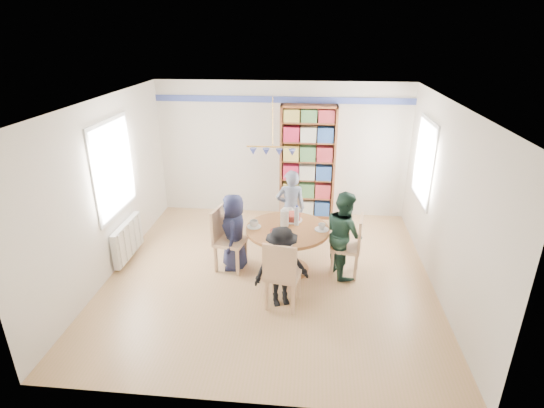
# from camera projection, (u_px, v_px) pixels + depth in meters

# --- Properties ---
(ground) EXTENTS (5.00, 5.00, 0.00)m
(ground) POSITION_uv_depth(u_px,v_px,m) (270.00, 275.00, 6.73)
(ground) COLOR tan
(room_shell) EXTENTS (5.00, 5.00, 5.00)m
(room_shell) POSITION_uv_depth(u_px,v_px,m) (259.00, 159.00, 6.91)
(room_shell) COLOR white
(room_shell) RESTS_ON ground
(radiator) EXTENTS (0.12, 1.00, 0.60)m
(radiator) POSITION_uv_depth(u_px,v_px,m) (128.00, 239.00, 7.09)
(radiator) COLOR silver
(radiator) RESTS_ON ground
(dining_table) EXTENTS (1.30, 1.30, 0.75)m
(dining_table) POSITION_uv_depth(u_px,v_px,m) (287.00, 239.00, 6.65)
(dining_table) COLOR brown
(dining_table) RESTS_ON ground
(chair_left) EXTENTS (0.54, 0.54, 1.03)m
(chair_left) POSITION_uv_depth(u_px,v_px,m) (225.00, 236.00, 6.72)
(chair_left) COLOR tan
(chair_left) RESTS_ON ground
(chair_right) EXTENTS (0.50, 0.50, 1.00)m
(chair_right) POSITION_uv_depth(u_px,v_px,m) (352.00, 243.00, 6.54)
(chair_right) COLOR tan
(chair_right) RESTS_ON ground
(chair_far) EXTENTS (0.38, 0.38, 0.85)m
(chair_far) POSITION_uv_depth(u_px,v_px,m) (289.00, 217.00, 7.66)
(chair_far) COLOR tan
(chair_far) RESTS_ON ground
(chair_near) EXTENTS (0.54, 0.54, 1.04)m
(chair_near) POSITION_uv_depth(u_px,v_px,m) (282.00, 272.00, 5.72)
(chair_near) COLOR tan
(chair_near) RESTS_ON ground
(person_left) EXTENTS (0.46, 0.66, 1.26)m
(person_left) POSITION_uv_depth(u_px,v_px,m) (234.00, 232.00, 6.72)
(person_left) COLOR #171A33
(person_left) RESTS_ON ground
(person_right) EXTENTS (0.73, 0.82, 1.38)m
(person_right) POSITION_uv_depth(u_px,v_px,m) (344.00, 234.00, 6.53)
(person_right) COLOR #1C382D
(person_right) RESTS_ON ground
(person_far) EXTENTS (0.56, 0.41, 1.41)m
(person_far) POSITION_uv_depth(u_px,v_px,m) (291.00, 209.00, 7.39)
(person_far) COLOR gray
(person_far) RESTS_ON ground
(person_near) EXTENTS (0.88, 0.68, 1.19)m
(person_near) POSITION_uv_depth(u_px,v_px,m) (281.00, 267.00, 5.80)
(person_near) COLOR black
(person_near) RESTS_ON ground
(bookshelf) EXTENTS (1.09, 0.33, 2.28)m
(bookshelf) POSITION_uv_depth(u_px,v_px,m) (307.00, 164.00, 8.40)
(bookshelf) COLOR brown
(bookshelf) RESTS_ON ground
(tableware) EXTENTS (1.27, 1.27, 0.33)m
(tableware) POSITION_uv_depth(u_px,v_px,m) (286.00, 223.00, 6.57)
(tableware) COLOR white
(tableware) RESTS_ON dining_table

